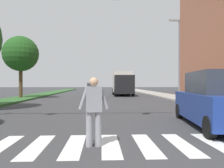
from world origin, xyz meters
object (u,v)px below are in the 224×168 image
object	(u,v)px
street_lamp_right	(178,51)
truck_box_delivery	(122,83)
pedestrian_performer	(94,108)
sedan_midblock	(123,89)
sedan_distant	(92,88)
tree_far	(21,54)
suv_crossing	(217,101)

from	to	relation	value
street_lamp_right	truck_box_delivery	xyz separation A→B (m)	(-4.54, 8.02, -2.96)
street_lamp_right	pedestrian_performer	size ratio (longest dim) A/B	4.44
truck_box_delivery	sedan_midblock	bearing A→B (deg)	83.36
sedan_distant	truck_box_delivery	world-z (taller)	truck_box_delivery
tree_far	suv_crossing	bearing A→B (deg)	-51.35
suv_crossing	sedan_midblock	bearing A→B (deg)	92.79
street_lamp_right	sedan_distant	world-z (taller)	street_lamp_right
pedestrian_performer	sedan_distant	size ratio (longest dim) A/B	0.36
street_lamp_right	suv_crossing	bearing A→B (deg)	-103.72
sedan_midblock	truck_box_delivery	distance (m)	2.16
pedestrian_performer	sedan_distant	world-z (taller)	pedestrian_performer
street_lamp_right	truck_box_delivery	distance (m)	9.68
sedan_distant	truck_box_delivery	bearing A→B (deg)	-67.67
pedestrian_performer	sedan_midblock	distance (m)	25.53
tree_far	suv_crossing	xyz separation A→B (m)	(12.27, -15.34, -3.62)
tree_far	sedan_distant	bearing A→B (deg)	68.63
sedan_midblock	truck_box_delivery	bearing A→B (deg)	-96.64
tree_far	truck_box_delivery	xyz separation A→B (m)	(10.92, 5.74, -2.92)
sedan_midblock	sedan_distant	bearing A→B (deg)	117.81
street_lamp_right	pedestrian_performer	world-z (taller)	street_lamp_right
street_lamp_right	sedan_midblock	world-z (taller)	street_lamp_right
truck_box_delivery	suv_crossing	bearing A→B (deg)	-86.33
suv_crossing	sedan_distant	bearing A→B (deg)	100.30
pedestrian_performer	truck_box_delivery	size ratio (longest dim) A/B	0.27
tree_far	sedan_distant	distance (m)	18.17
truck_box_delivery	tree_far	bearing A→B (deg)	-152.29
tree_far	sedan_distant	xyz separation A→B (m)	(6.48, 16.55, -3.79)
sedan_distant	truck_box_delivery	size ratio (longest dim) A/B	0.76
street_lamp_right	suv_crossing	size ratio (longest dim) A/B	1.56
tree_far	pedestrian_performer	bearing A→B (deg)	-65.65
sedan_midblock	truck_box_delivery	xyz separation A→B (m)	(-0.23, -1.96, 0.88)
pedestrian_performer	suv_crossing	distance (m)	4.86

